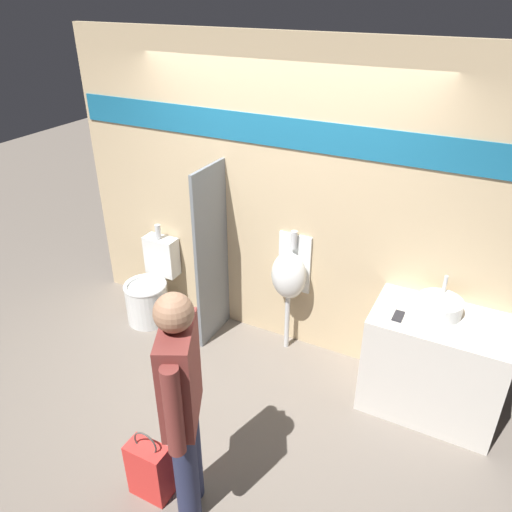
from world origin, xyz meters
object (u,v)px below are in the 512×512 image
toilet (150,291)px  shopping_bag (149,470)px  cell_phone (398,316)px  urinal_near_counter (289,275)px  sink_basin (439,306)px  person_in_vest (182,402)px

toilet → shopping_bag: bearing=-52.5°
cell_phone → toilet: (-2.41, 0.10, -0.56)m
urinal_near_counter → shopping_bag: (-0.16, -1.82, -0.55)m
sink_basin → person_in_vest: (-1.14, -1.65, -0.01)m
shopping_bag → urinal_near_counter: bearing=84.9°
cell_phone → shopping_bag: bearing=-127.5°
cell_phone → urinal_near_counter: urinal_near_counter is taller
sink_basin → person_in_vest: size_ratio=0.20×
person_in_vest → shopping_bag: (-0.28, -0.05, -0.68)m
toilet → person_in_vest: 2.27m
cell_phone → toilet: bearing=177.6°
shopping_bag → person_in_vest: bearing=10.9°
urinal_near_counter → cell_phone: bearing=-16.8°
urinal_near_counter → shopping_bag: size_ratio=2.09×
urinal_near_counter → person_in_vest: 1.78m
sink_basin → person_in_vest: person_in_vest is taller
cell_phone → toilet: 2.48m
sink_basin → urinal_near_counter: urinal_near_counter is taller
sink_basin → shopping_bag: sink_basin is taller
urinal_near_counter → sink_basin: bearing=-5.5°
sink_basin → toilet: sink_basin is taller
toilet → shopping_bag: toilet is taller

